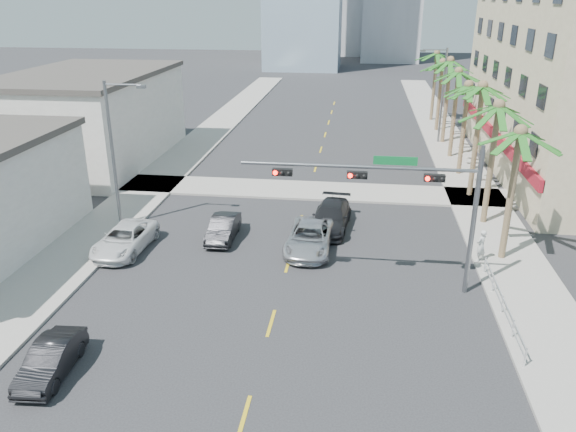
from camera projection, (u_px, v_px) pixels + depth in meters
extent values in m
plane|color=#262628|center=(255.00, 380.00, 21.30)|extent=(260.00, 260.00, 0.00)
cube|color=gray|center=(481.00, 207.00, 38.27)|extent=(4.00, 120.00, 0.15)
cube|color=gray|center=(144.00, 192.00, 41.13)|extent=(4.00, 120.00, 0.15)
cube|color=gray|center=(309.00, 190.00, 41.54)|extent=(80.00, 4.00, 0.15)
cube|color=maroon|center=(493.00, 133.00, 46.12)|extent=(0.30, 28.00, 0.80)
cube|color=beige|center=(90.00, 119.00, 48.08)|extent=(11.00, 18.00, 7.20)
cylinder|color=slate|center=(473.00, 224.00, 26.27)|extent=(0.24, 0.24, 7.20)
cylinder|color=slate|center=(358.00, 167.00, 25.96)|extent=(11.00, 0.16, 0.16)
cube|color=#0C662D|center=(395.00, 161.00, 25.63)|extent=(2.00, 0.05, 0.40)
cube|color=black|center=(434.00, 178.00, 25.53)|extent=(0.95, 0.28, 0.32)
sphere|color=#FF0C05|center=(428.00, 179.00, 25.42)|extent=(0.22, 0.22, 0.22)
cube|color=black|center=(357.00, 175.00, 25.95)|extent=(0.95, 0.28, 0.32)
sphere|color=#FF0C05|center=(350.00, 176.00, 25.84)|extent=(0.22, 0.22, 0.22)
cube|color=black|center=(282.00, 172.00, 26.37)|extent=(0.95, 0.28, 0.32)
sphere|color=#FF0C05|center=(275.00, 173.00, 26.26)|extent=(0.22, 0.22, 0.22)
cylinder|color=brown|center=(510.00, 198.00, 29.64)|extent=(0.36, 0.36, 7.20)
cylinder|color=brown|center=(491.00, 167.00, 34.37)|extent=(0.36, 0.36, 7.56)
cylinder|color=brown|center=(476.00, 143.00, 39.09)|extent=(0.36, 0.36, 7.92)
cylinder|color=brown|center=(463.00, 131.00, 44.02)|extent=(0.36, 0.36, 7.20)
cylinder|color=brown|center=(454.00, 115.00, 48.74)|extent=(0.36, 0.36, 7.56)
cylinder|color=brown|center=(446.00, 103.00, 53.46)|extent=(0.36, 0.36, 7.92)
cylinder|color=brown|center=(439.00, 97.00, 58.39)|extent=(0.36, 0.36, 7.20)
cylinder|color=brown|center=(434.00, 88.00, 63.11)|extent=(0.36, 0.36, 7.56)
cylinder|color=slate|center=(113.00, 156.00, 33.87)|extent=(0.20, 0.20, 9.00)
cylinder|color=slate|center=(123.00, 85.00, 32.14)|extent=(2.20, 0.12, 0.12)
cube|color=slate|center=(141.00, 87.00, 32.05)|extent=(0.50, 0.25, 0.18)
cylinder|color=slate|center=(442.00, 97.00, 53.31)|extent=(0.20, 0.20, 9.00)
cylinder|color=slate|center=(435.00, 50.00, 51.85)|extent=(2.20, 0.12, 0.12)
cube|color=slate|center=(423.00, 51.00, 52.02)|extent=(0.50, 0.25, 0.18)
cylinder|color=silver|center=(502.00, 305.00, 25.40)|extent=(0.08, 8.00, 0.08)
cylinder|color=silver|center=(503.00, 298.00, 25.27)|extent=(0.08, 8.00, 0.08)
cylinder|color=silver|center=(525.00, 359.00, 21.73)|extent=(0.08, 0.08, 1.00)
cylinder|color=silver|center=(513.00, 330.00, 23.57)|extent=(0.08, 0.08, 1.00)
cylinder|color=silver|center=(502.00, 306.00, 25.42)|extent=(0.08, 0.08, 1.00)
cylinder|color=silver|center=(493.00, 285.00, 27.26)|extent=(0.08, 0.08, 1.00)
cylinder|color=silver|center=(485.00, 266.00, 29.10)|extent=(0.08, 0.08, 1.00)
imported|color=black|center=(51.00, 360.00, 21.44)|extent=(1.61, 4.00, 1.29)
imported|color=white|center=(125.00, 239.00, 31.75)|extent=(2.61, 5.25, 1.43)
imported|color=black|center=(223.00, 228.00, 33.35)|extent=(1.48, 4.11, 1.35)
imported|color=silver|center=(310.00, 238.00, 31.87)|extent=(2.69, 5.50, 1.50)
imported|color=black|center=(331.00, 217.00, 34.75)|extent=(2.63, 5.52, 1.55)
imported|color=silver|center=(481.00, 245.00, 30.18)|extent=(0.76, 0.76, 1.78)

